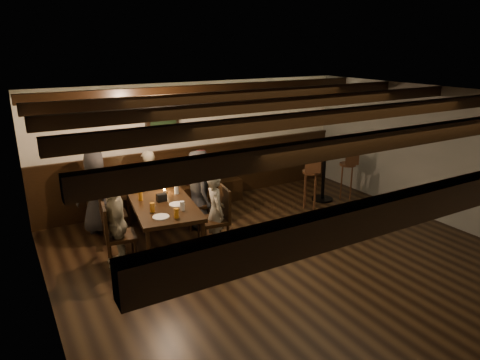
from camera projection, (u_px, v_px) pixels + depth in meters
room at (216, 165)px, 7.44m from camera, size 7.00×7.00×7.00m
dining_table at (161, 204)px, 6.73m from camera, size 1.17×2.10×0.75m
chair_left_near at (113, 224)px, 7.00m from camera, size 0.47×0.47×0.90m
chair_left_far at (120, 246)px, 6.20m from camera, size 0.48×0.48×0.93m
chair_right_near at (198, 212)px, 7.51m from camera, size 0.45×0.45×0.87m
chair_right_far at (214, 230)px, 6.71m from camera, size 0.51×0.51×0.98m
person_bench_left at (97, 192)px, 7.20m from camera, size 0.75×0.55×1.42m
person_bench_centre at (149, 186)px, 7.67m from camera, size 0.52×0.38×1.32m
person_bench_right at (200, 183)px, 7.86m from camera, size 0.68×0.57×1.28m
person_left_near at (110, 205)px, 6.88m from camera, size 0.56×0.85×1.23m
person_left_far at (116, 223)px, 6.07m from camera, size 0.43×0.81×1.32m
person_right_near at (199, 189)px, 7.39m from camera, size 0.53×0.73×1.38m
person_right_far at (216, 211)px, 6.62m from camera, size 0.35×0.48×1.22m
pint_a at (136, 185)px, 7.21m from camera, size 0.07×0.07×0.14m
pint_b at (167, 182)px, 7.35m from camera, size 0.07×0.07×0.14m
pint_c at (140, 196)px, 6.67m from camera, size 0.07×0.07×0.14m
pint_d at (177, 190)px, 6.97m from camera, size 0.07×0.07×0.14m
pint_e at (152, 207)px, 6.21m from camera, size 0.07×0.07×0.14m
pint_f at (182, 206)px, 6.28m from camera, size 0.07×0.07×0.14m
pint_g at (176, 213)px, 6.00m from camera, size 0.07×0.07×0.14m
plate_near at (161, 217)px, 6.04m from camera, size 0.24×0.24×0.01m
plate_far at (177, 204)px, 6.51m from camera, size 0.24×0.24×0.01m
condiment_caddy at (162, 197)px, 6.65m from camera, size 0.15×0.10×0.12m
candle at (164, 192)px, 7.01m from camera, size 0.05×0.05×0.05m
high_top_table at (324, 168)px, 8.67m from camera, size 0.59×0.59×1.05m
bar_stool_left at (310, 188)px, 8.35m from camera, size 0.38×0.39×1.07m
bar_stool_right at (347, 180)px, 8.87m from camera, size 0.35×0.37×1.07m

